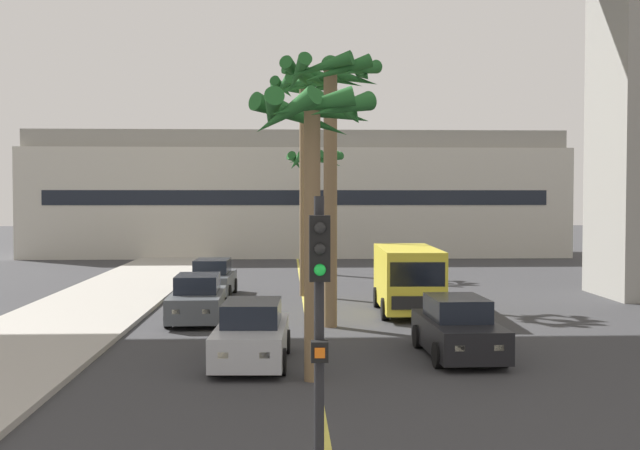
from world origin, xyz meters
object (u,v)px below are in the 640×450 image
Objects in this scene: car_queue_fourth at (212,279)px; car_queue_second at (252,335)px; delivery_van at (408,278)px; traffic_light_median_near at (319,324)px; palm_tree_near_median at (330,109)px; palm_tree_far_median at (315,176)px; car_queue_front at (197,300)px; car_queue_third at (458,329)px; palm_tree_mid_median at (303,110)px; palm_tree_farthest_median at (312,141)px.

car_queue_second is at bearing -80.27° from car_queue_fourth.
traffic_light_median_near reaches higher than delivery_van.
palm_tree_far_median is (0.10, 17.12, -1.66)m from palm_tree_near_median.
car_queue_third is (7.48, -6.10, 0.00)m from car_queue_front.
palm_tree_mid_median reaches higher than traffic_light_median_near.
palm_tree_near_median reaches higher than car_queue_second.
delivery_van is 6.98m from palm_tree_near_median.
palm_tree_mid_median reaches higher than palm_tree_near_median.
car_queue_front and car_queue_third have the same top height.
palm_tree_near_median reaches higher than palm_tree_far_median.
palm_tree_mid_median is (-0.72, 7.81, 0.84)m from palm_tree_near_median.
palm_tree_mid_median is (-3.80, 12.62, 7.10)m from car_queue_third.
palm_tree_near_median is at bearing 83.67° from palm_tree_farthest_median.
car_queue_third is at bearing -39.19° from car_queue_front.
palm_tree_near_median is at bearing 86.39° from traffic_light_median_near.
car_queue_fourth is 0.45× the size of palm_tree_mid_median.
car_queue_front is 0.62× the size of palm_tree_far_median.
car_queue_front is 0.45× the size of palm_tree_mid_median.
car_queue_front is at bearing -119.43° from palm_tree_mid_median.
palm_tree_far_median is (2.37, 22.53, 4.61)m from car_queue_second.
delivery_van is 0.80× the size of palm_tree_farthest_median.
car_queue_second is 0.63× the size of palm_tree_farthest_median.
palm_tree_mid_median is at bearing 95.28° from palm_tree_near_median.
delivery_van is (7.47, -4.99, 0.57)m from car_queue_fourth.
palm_tree_near_median reaches higher than palm_tree_farthest_median.
traffic_light_median_near is at bearing -110.27° from car_queue_third.
palm_tree_far_median is at bearing 87.86° from palm_tree_farthest_median.
traffic_light_median_near is at bearing -81.50° from car_queue_fourth.
palm_tree_far_median is (4.63, 9.37, 4.61)m from car_queue_fourth.
palm_tree_near_median is (4.40, -1.29, 6.27)m from car_queue_front.
car_queue_third is at bearing 32.71° from palm_tree_farthest_median.
delivery_van reaches higher than car_queue_fourth.
car_queue_front is 0.48× the size of palm_tree_near_median.
car_queue_front is 10.32m from palm_tree_mid_median.
car_queue_second is 1.01× the size of car_queue_fourth.
traffic_light_median_near reaches higher than car_queue_fourth.
palm_tree_farthest_median is (-3.90, -2.50, 4.73)m from car_queue_third.
car_queue_fourth is 16.22m from palm_tree_farthest_median.
palm_tree_near_median reaches higher than delivery_van.
delivery_van is at bearing 78.07° from traffic_light_median_near.
car_queue_fourth is 0.48× the size of palm_tree_near_median.
car_queue_front is at bearing -88.85° from car_queue_fourth.
traffic_light_median_near is (3.53, -23.62, 1.99)m from car_queue_fourth.
traffic_light_median_near is at bearing -91.91° from palm_tree_far_median.
palm_tree_mid_median is at bearing 0.85° from car_queue_fourth.
delivery_van is 19.10m from traffic_light_median_near.
delivery_van reaches higher than car_queue_front.
delivery_van reaches higher than car_queue_second.
car_queue_third is (5.36, 0.60, 0.00)m from car_queue_second.
car_queue_fourth is (-7.61, 12.57, 0.00)m from car_queue_third.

